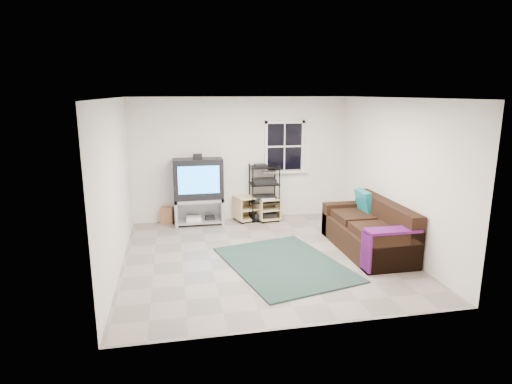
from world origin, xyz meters
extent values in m
plane|color=gray|center=(0.00, 0.00, 0.00)|extent=(4.60, 4.60, 0.00)
plane|color=white|center=(0.00, 0.00, 2.60)|extent=(4.60, 4.60, 0.00)
plane|color=silver|center=(0.00, 2.30, 1.30)|extent=(4.60, 0.00, 4.60)
plane|color=silver|center=(0.00, -2.30, 1.30)|extent=(4.60, 0.00, 4.60)
plane|color=silver|center=(-2.30, 0.00, 1.30)|extent=(0.00, 4.60, 4.60)
plane|color=silver|center=(2.30, 0.00, 1.30)|extent=(0.00, 4.60, 4.60)
cube|color=black|center=(0.95, 2.28, 1.55)|extent=(0.80, 0.01, 1.02)
cube|color=silver|center=(0.95, 2.26, 2.07)|extent=(0.88, 0.06, 0.06)
cube|color=silver|center=(0.95, 2.25, 1.00)|extent=(0.98, 0.14, 0.05)
cube|color=silver|center=(0.54, 2.26, 1.55)|extent=(0.06, 0.06, 1.10)
cube|color=silver|center=(1.36, 2.26, 1.55)|extent=(0.06, 0.06, 1.10)
cube|color=silver|center=(0.95, 2.27, 1.55)|extent=(0.78, 0.04, 0.04)
cube|color=#A3A3AB|center=(-0.93, 2.02, 0.52)|extent=(1.00, 0.50, 0.06)
cube|color=#A3A3AB|center=(-1.40, 2.02, 0.28)|extent=(0.06, 0.50, 0.55)
cube|color=#A3A3AB|center=(-0.46, 2.02, 0.28)|extent=(0.06, 0.50, 0.55)
cube|color=#A3A3AB|center=(-0.93, 2.02, 0.07)|extent=(0.88, 0.46, 0.04)
cube|color=#A3A3AB|center=(-0.93, 2.25, 0.28)|extent=(1.00, 0.04, 0.55)
cube|color=silver|center=(-1.05, 1.98, 0.13)|extent=(0.30, 0.24, 0.08)
cube|color=black|center=(-0.71, 2.02, 0.12)|extent=(0.20, 0.18, 0.06)
cube|color=black|center=(-0.93, 2.02, 0.96)|extent=(1.00, 0.42, 0.82)
cube|color=#1D88F4|center=(-0.93, 1.80, 0.98)|extent=(0.82, 0.01, 0.56)
cube|color=black|center=(-0.93, 2.02, 1.42)|extent=(0.18, 0.13, 0.10)
cylinder|color=black|center=(0.18, 1.86, 0.61)|extent=(0.02, 0.02, 1.21)
cylinder|color=black|center=(0.74, 1.86, 0.61)|extent=(0.02, 0.02, 1.21)
cylinder|color=black|center=(0.18, 2.26, 0.61)|extent=(0.02, 0.02, 1.21)
cylinder|color=black|center=(0.74, 2.26, 0.61)|extent=(0.02, 0.02, 1.21)
cube|color=black|center=(0.46, 2.06, 0.06)|extent=(0.61, 0.44, 0.02)
cube|color=black|center=(0.46, 2.06, 0.12)|extent=(0.47, 0.35, 0.10)
cube|color=black|center=(0.46, 2.06, 0.42)|extent=(0.61, 0.44, 0.02)
cube|color=black|center=(0.46, 2.06, 0.48)|extent=(0.47, 0.35, 0.10)
cube|color=black|center=(0.46, 2.06, 0.79)|extent=(0.61, 0.44, 0.02)
cube|color=black|center=(0.46, 2.06, 0.85)|extent=(0.47, 0.35, 0.10)
cube|color=black|center=(0.46, 2.06, 1.16)|extent=(0.61, 0.44, 0.02)
cube|color=#DBBD87|center=(0.07, 2.06, 0.52)|extent=(0.56, 0.56, 0.02)
cube|color=#DBBD87|center=(0.07, 2.06, 0.05)|extent=(0.56, 0.56, 0.02)
cube|color=#DBBD87|center=(-0.13, 1.99, 0.29)|extent=(0.15, 0.43, 0.48)
cube|color=#DBBD87|center=(0.27, 2.12, 0.29)|extent=(0.15, 0.43, 0.48)
cube|color=#DBBD87|center=(0.01, 2.26, 0.29)|extent=(0.39, 0.14, 0.48)
cube|color=#DBBD87|center=(0.07, 2.06, 0.27)|extent=(0.51, 0.53, 0.02)
cylinder|color=black|center=(-0.05, 1.83, 0.02)|extent=(0.04, 0.04, 0.04)
cylinder|color=black|center=(0.19, 2.28, 0.02)|extent=(0.04, 0.04, 0.04)
cube|color=#DBBD87|center=(0.53, 1.99, 0.48)|extent=(0.50, 0.50, 0.02)
cube|color=#DBBD87|center=(0.53, 1.99, 0.06)|extent=(0.50, 0.50, 0.02)
cube|color=#DBBD87|center=(0.32, 1.96, 0.27)|extent=(0.08, 0.44, 0.45)
cube|color=#DBBD87|center=(0.74, 2.02, 0.27)|extent=(0.08, 0.44, 0.45)
cube|color=#DBBD87|center=(0.50, 2.20, 0.27)|extent=(0.40, 0.07, 0.45)
cube|color=#DBBD87|center=(0.53, 1.99, 0.25)|extent=(0.46, 0.47, 0.02)
cylinder|color=black|center=(0.38, 1.79, 0.02)|extent=(0.05, 0.05, 0.05)
cylinder|color=black|center=(0.68, 2.19, 0.02)|extent=(0.05, 0.05, 0.05)
cylinder|color=silver|center=(0.50, 1.89, 0.50)|extent=(0.32, 0.32, 0.02)
cube|color=black|center=(1.81, -0.09, 0.21)|extent=(0.91, 2.02, 0.42)
cube|color=black|center=(2.15, -0.09, 0.64)|extent=(0.24, 2.02, 0.44)
cube|color=black|center=(1.81, 0.80, 0.31)|extent=(0.91, 0.24, 0.63)
cube|color=black|center=(1.81, -0.98, 0.31)|extent=(0.91, 0.24, 0.63)
cube|color=black|center=(1.73, -0.49, 0.49)|extent=(0.61, 0.73, 0.13)
cube|color=black|center=(1.73, 0.32, 0.49)|extent=(0.61, 0.73, 0.13)
cube|color=teal|center=(2.00, 0.47, 0.73)|extent=(0.20, 0.49, 0.42)
cube|color=#0D1397|center=(1.79, -0.98, 0.65)|extent=(0.84, 0.30, 0.04)
cube|color=#0D1397|center=(1.38, -0.98, 0.33)|extent=(0.04, 0.30, 0.59)
cube|color=black|center=(0.24, -0.45, 0.01)|extent=(2.09, 2.54, 0.03)
cube|color=#986944|center=(-1.59, 2.18, 0.18)|extent=(0.28, 0.22, 0.35)
camera|label=1|loc=(-1.44, -6.62, 2.68)|focal=30.00mm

